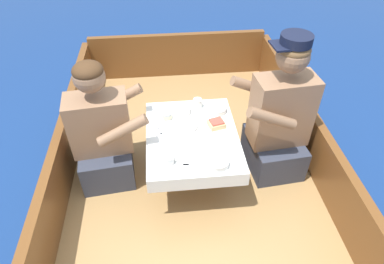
% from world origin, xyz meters
% --- Properties ---
extents(ground_plane, '(60.00, 60.00, 0.00)m').
position_xyz_m(ground_plane, '(0.00, 0.00, 0.00)').
color(ground_plane, navy).
extents(boat_deck, '(1.89, 3.18, 0.29)m').
position_xyz_m(boat_deck, '(0.00, 0.00, 0.14)').
color(boat_deck, '#A87F4C').
rests_on(boat_deck, ground_plane).
extents(gunwale_port, '(0.06, 3.18, 0.39)m').
position_xyz_m(gunwale_port, '(-0.91, 0.00, 0.48)').
color(gunwale_port, brown).
rests_on(gunwale_port, boat_deck).
extents(gunwale_starboard, '(0.06, 3.18, 0.39)m').
position_xyz_m(gunwale_starboard, '(0.91, 0.00, 0.48)').
color(gunwale_starboard, brown).
rests_on(gunwale_starboard, boat_deck).
extents(bow_coaming, '(1.77, 0.06, 0.45)m').
position_xyz_m(bow_coaming, '(0.00, 1.56, 0.51)').
color(bow_coaming, brown).
rests_on(bow_coaming, boat_deck).
extents(cockpit_table, '(0.62, 0.80, 0.39)m').
position_xyz_m(cockpit_table, '(0.00, 0.09, 0.64)').
color(cockpit_table, '#B2B2B7').
rests_on(cockpit_table, boat_deck).
extents(person_port, '(0.55, 0.49, 0.93)m').
position_xyz_m(person_port, '(-0.61, 0.17, 0.66)').
color(person_port, '#333847').
rests_on(person_port, boat_deck).
extents(person_starboard, '(0.55, 0.48, 1.06)m').
position_xyz_m(person_starboard, '(0.61, 0.13, 0.72)').
color(person_starboard, '#333847').
rests_on(person_starboard, boat_deck).
extents(plate_sandwich, '(0.20, 0.20, 0.01)m').
position_xyz_m(plate_sandwich, '(0.18, 0.15, 0.68)').
color(plate_sandwich, white).
rests_on(plate_sandwich, cockpit_table).
extents(plate_bread, '(0.16, 0.16, 0.01)m').
position_xyz_m(plate_bread, '(0.01, -0.05, 0.68)').
color(plate_bread, white).
rests_on(plate_bread, cockpit_table).
extents(sandwich, '(0.13, 0.12, 0.05)m').
position_xyz_m(sandwich, '(0.18, 0.15, 0.71)').
color(sandwich, '#E0BC7F').
rests_on(sandwich, plate_sandwich).
extents(bowl_port_near, '(0.11, 0.11, 0.04)m').
position_xyz_m(bowl_port_near, '(-0.02, 0.16, 0.70)').
color(bowl_port_near, white).
rests_on(bowl_port_near, cockpit_table).
extents(bowl_starboard_near, '(0.13, 0.13, 0.04)m').
position_xyz_m(bowl_starboard_near, '(0.21, 0.33, 0.70)').
color(bowl_starboard_near, white).
rests_on(bowl_starboard_near, cockpit_table).
extents(bowl_center_far, '(0.14, 0.14, 0.04)m').
position_xyz_m(bowl_center_far, '(-0.06, 0.35, 0.70)').
color(bowl_center_far, white).
rests_on(bowl_center_far, cockpit_table).
extents(bowl_port_far, '(0.14, 0.14, 0.04)m').
position_xyz_m(bowl_port_far, '(0.13, -0.21, 0.70)').
color(bowl_port_far, white).
rests_on(bowl_port_far, cockpit_table).
extents(coffee_cup_port, '(0.11, 0.08, 0.06)m').
position_xyz_m(coffee_cup_port, '(-0.18, -0.16, 0.71)').
color(coffee_cup_port, white).
rests_on(coffee_cup_port, cockpit_table).
extents(coffee_cup_starboard, '(0.10, 0.07, 0.07)m').
position_xyz_m(coffee_cup_starboard, '(0.07, 0.41, 0.71)').
color(coffee_cup_starboard, white).
rests_on(coffee_cup_starboard, cockpit_table).
extents(tin_can, '(0.07, 0.07, 0.05)m').
position_xyz_m(tin_can, '(-0.16, 0.28, 0.70)').
color(tin_can, silver).
rests_on(tin_can, cockpit_table).
extents(utensil_spoon_starboard, '(0.13, 0.13, 0.01)m').
position_xyz_m(utensil_spoon_starboard, '(-0.18, 0.22, 0.68)').
color(utensil_spoon_starboard, silver).
rests_on(utensil_spoon_starboard, cockpit_table).
extents(utensil_spoon_port, '(0.17, 0.06, 0.01)m').
position_xyz_m(utensil_spoon_port, '(-0.11, 0.14, 0.68)').
color(utensil_spoon_port, silver).
rests_on(utensil_spoon_port, cockpit_table).
extents(utensil_spoon_center, '(0.13, 0.13, 0.01)m').
position_xyz_m(utensil_spoon_center, '(0.14, -0.04, 0.68)').
color(utensil_spoon_center, silver).
rests_on(utensil_spoon_center, cockpit_table).
extents(utensil_fork_port, '(0.17, 0.04, 0.00)m').
position_xyz_m(utensil_fork_port, '(-0.02, -0.20, 0.68)').
color(utensil_fork_port, silver).
rests_on(utensil_fork_port, cockpit_table).
extents(utensil_knife_starboard, '(0.06, 0.17, 0.00)m').
position_xyz_m(utensil_knife_starboard, '(-0.20, 0.09, 0.68)').
color(utensil_knife_starboard, silver).
rests_on(utensil_knife_starboard, cockpit_table).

